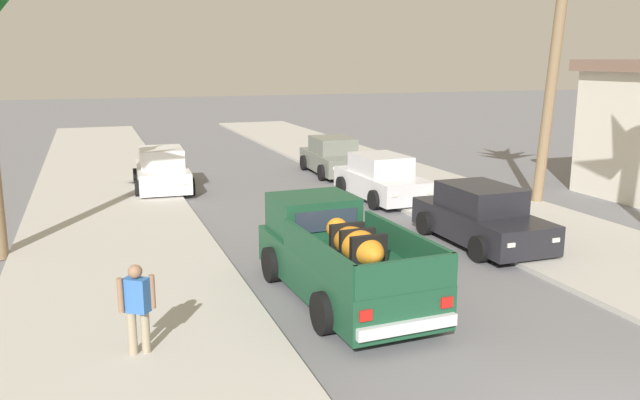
# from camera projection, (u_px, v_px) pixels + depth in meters

# --- Properties ---
(sidewalk_left) EXTENTS (4.90, 60.00, 0.12)m
(sidewalk_left) POSITION_uv_depth(u_px,v_px,m) (114.00, 238.00, 16.97)
(sidewalk_left) COLOR #B2AFA8
(sidewalk_left) RESTS_ON ground
(sidewalk_right) EXTENTS (4.90, 60.00, 0.12)m
(sidewalk_right) POSITION_uv_depth(u_px,v_px,m) (475.00, 207.00, 20.66)
(sidewalk_right) COLOR #B2AFA8
(sidewalk_right) RESTS_ON ground
(curb_left) EXTENTS (0.16, 60.00, 0.10)m
(curb_left) POSITION_uv_depth(u_px,v_px,m) (155.00, 235.00, 17.32)
(curb_left) COLOR silver
(curb_left) RESTS_ON ground
(curb_right) EXTENTS (0.16, 60.00, 0.10)m
(curb_right) POSITION_uv_depth(u_px,v_px,m) (446.00, 209.00, 20.31)
(curb_right) COLOR silver
(curb_right) RESTS_ON ground
(pickup_truck) EXTENTS (2.37, 5.28, 1.80)m
(pickup_truck) POSITION_uv_depth(u_px,v_px,m) (339.00, 257.00, 12.84)
(pickup_truck) COLOR #19472D
(pickup_truck) RESTS_ON ground
(car_right_near) EXTENTS (2.17, 4.32, 1.54)m
(car_right_near) POSITION_uv_depth(u_px,v_px,m) (333.00, 157.00, 26.79)
(car_right_near) COLOR slate
(car_right_near) RESTS_ON ground
(car_left_mid) EXTENTS (2.12, 4.30, 1.54)m
(car_left_mid) POSITION_uv_depth(u_px,v_px,m) (381.00, 179.00, 21.87)
(car_left_mid) COLOR silver
(car_left_mid) RESTS_ON ground
(car_right_mid) EXTENTS (2.03, 4.26, 1.54)m
(car_right_mid) POSITION_uv_depth(u_px,v_px,m) (481.00, 217.00, 16.55)
(car_right_mid) COLOR black
(car_right_mid) RESTS_ON ground
(car_right_far) EXTENTS (2.17, 4.32, 1.54)m
(car_right_far) POSITION_uv_depth(u_px,v_px,m) (162.00, 171.00, 23.50)
(car_right_far) COLOR silver
(car_right_far) RESTS_ON ground
(pedestrian) EXTENTS (0.57, 0.40, 1.59)m
(pedestrian) POSITION_uv_depth(u_px,v_px,m) (137.00, 306.00, 10.03)
(pedestrian) COLOR gray
(pedestrian) RESTS_ON ground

